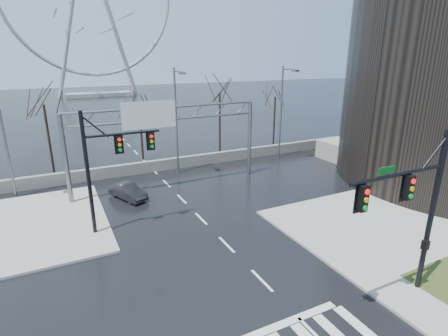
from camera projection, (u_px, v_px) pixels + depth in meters
ground at (262, 280)px, 17.93m from camera, size 260.00×260.00×0.00m
sidewalk_right_ext at (370, 224)px, 23.86m from camera, size 12.00×10.00×0.15m
sidewalk_far at (27, 226)px, 23.45m from camera, size 10.00×12.00×0.15m
barrier_wall at (154, 166)px, 34.79m from camera, size 52.00×0.50×1.10m
signal_mast_near at (416, 204)px, 15.18m from camera, size 5.52×0.41×8.00m
signal_mast_far at (106, 161)px, 21.59m from camera, size 4.72×0.41×8.00m
sign_gantry at (163, 130)px, 28.93m from camera, size 16.36×0.40×7.60m
streetlight_left at (2, 127)px, 26.49m from camera, size 0.50×2.55×10.00m
streetlight_mid at (177, 114)px, 32.45m from camera, size 0.50×2.55×10.00m
streetlight_right at (283, 106)px, 37.55m from camera, size 0.50×2.55×10.00m
tree_left at (45, 113)px, 32.29m from camera, size 3.75×3.75×7.50m
tree_center at (140, 113)px, 37.21m from camera, size 3.25×3.25×6.50m
tree_right at (220, 100)px, 39.87m from camera, size 3.90×3.90×7.80m
tree_far_right at (275, 103)px, 43.95m from camera, size 3.40×3.40×6.80m
car at (128, 191)px, 28.07m from camera, size 2.68×3.94×1.23m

